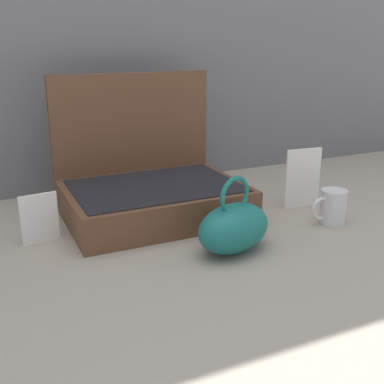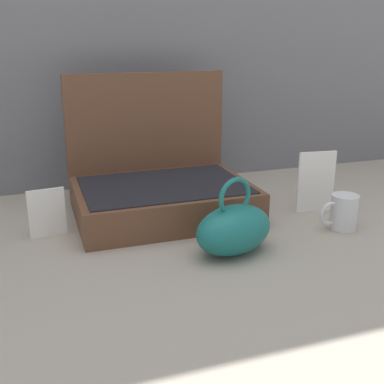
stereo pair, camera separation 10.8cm
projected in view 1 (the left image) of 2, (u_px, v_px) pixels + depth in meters
name	position (u px, v px, depth m)	size (l,w,h in m)	color
ground_plane	(188.00, 247.00, 1.14)	(6.00, 6.00, 0.00)	#9E9384
open_suitcase	(152.00, 186.00, 1.33)	(0.47, 0.36, 0.38)	brown
teal_pouch_handbag	(234.00, 227.00, 1.10)	(0.22, 0.18, 0.18)	#196B66
coffee_mug	(332.00, 207.00, 1.27)	(0.11, 0.07, 0.09)	silver
info_card_left	(40.00, 218.00, 1.15)	(0.09, 0.01, 0.12)	white
poster_card_right	(303.00, 178.00, 1.38)	(0.11, 0.01, 0.17)	white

